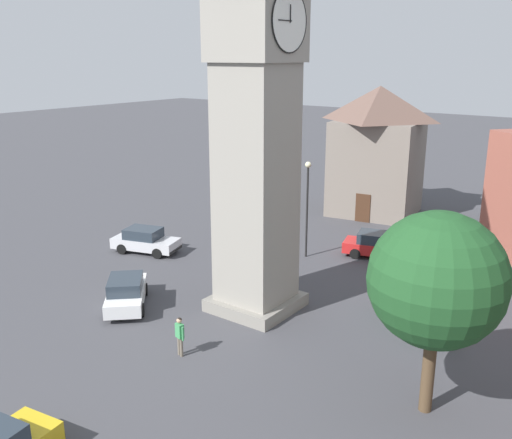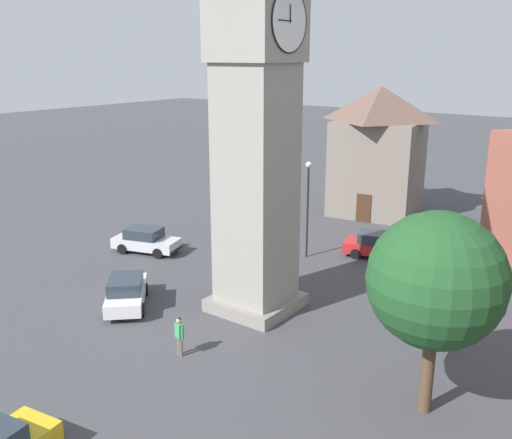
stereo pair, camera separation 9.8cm
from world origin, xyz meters
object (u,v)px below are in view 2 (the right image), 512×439
Objects in this scene: road_sign at (384,262)px; pedestrian at (179,333)px; lamp_post at (308,195)px; car_red_corner at (378,245)px; building_terrace_right at (378,150)px; tree at (436,281)px; car_silver_kerb at (418,308)px; clock_tower at (256,44)px; car_blue_kerb at (146,240)px; car_black_far at (126,292)px.

pedestrian is at bearing -21.78° from road_sign.
car_red_corner is at bearing 125.62° from lamp_post.
building_terrace_right is at bearing -172.79° from pedestrian.
road_sign is at bearing -146.64° from tree.
tree is 25.83m from building_terrace_right.
clock_tower is at bearing -66.50° from car_silver_kerb.
car_blue_kerb is 8.02m from car_black_far.
car_blue_kerb is at bearing -88.20° from car_silver_kerb.
car_blue_kerb and car_silver_kerb have the same top height.
car_red_corner is 2.62× the size of pedestrian.
car_blue_kerb is at bearing -23.74° from building_terrace_right.
tree is (13.41, 8.00, 4.06)m from car_red_corner.
car_black_far is at bearing -109.23° from pedestrian.
car_blue_kerb is 1.00× the size of car_red_corner.
car_silver_kerb is (-0.54, 17.29, 0.00)m from car_blue_kerb.
clock_tower reaches higher than lamp_post.
tree is at bearing 29.08° from building_terrace_right.
road_sign reaches higher than car_blue_kerb.
car_red_corner is 0.46× the size of building_terrace_right.
pedestrian reaches higher than car_red_corner.
car_silver_kerb is 2.54× the size of pedestrian.
car_red_corner is at bearing -153.19° from road_sign.
building_terrace_right is (-19.39, -2.92, -7.37)m from clock_tower.
car_blue_kerb is at bearing -80.92° from road_sign.
lamp_post is (11.69, 1.03, -1.09)m from building_terrace_right.
car_red_corner and car_black_far have the same top height.
clock_tower reaches higher than building_terrace_right.
clock_tower is 12.56m from pedestrian.
pedestrian is (1.88, 5.39, 0.25)m from car_black_far.
car_silver_kerb is 3.34m from road_sign.
lamp_post is at bearing -114.69° from road_sign.
pedestrian is at bearing -5.09° from car_red_corner.
car_red_corner is 6.15m from road_sign.
clock_tower is 13.15m from car_black_far.
building_terrace_right is at bearing -153.44° from road_sign.
car_black_far is at bearing -61.19° from car_silver_kerb.
car_red_corner is (-7.75, 12.00, 0.00)m from car_blue_kerb.
pedestrian is (7.98, 10.60, 0.25)m from car_blue_kerb.
building_terrace_right is (-22.58, -12.55, 0.10)m from tree.
car_black_far is 12.78m from road_sign.
car_red_corner is 11.05m from building_terrace_right.
tree is at bearing 91.73° from car_black_far.
clock_tower is 15.70m from car_blue_kerb.
car_blue_kerb is 17.30m from car_silver_kerb.
pedestrian is 13.67m from lamp_post.
clock_tower reaches higher than tree.
tree is 0.74× the size of building_terrace_right.
building_terrace_right reaches higher than car_black_far.
road_sign is at bearing 131.62° from car_black_far.
tree reaches higher than lamp_post.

